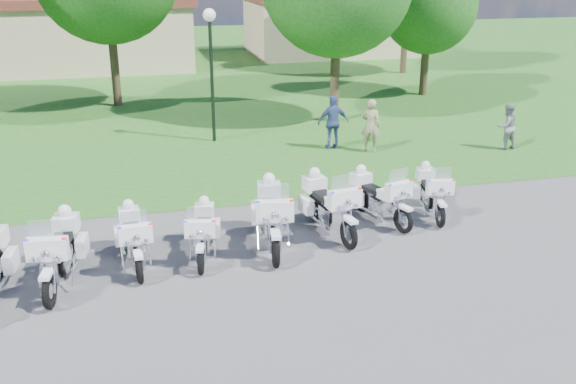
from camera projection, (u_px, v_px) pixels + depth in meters
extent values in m
plane|color=#4F4F54|center=(268.00, 253.00, 14.27)|extent=(100.00, 100.00, 0.00)
cube|color=#295A1C|center=(174.00, 66.00, 38.89)|extent=(100.00, 48.00, 0.01)
cube|color=white|center=(11.00, 260.00, 12.70)|extent=(0.24, 0.57, 0.39)
torus|color=black|center=(49.00, 291.00, 11.92)|extent=(0.23, 0.71, 0.70)
torus|color=black|center=(69.00, 250.00, 13.58)|extent=(0.23, 0.71, 0.70)
cube|color=white|center=(47.00, 274.00, 11.77)|extent=(0.25, 0.48, 0.07)
cube|color=white|center=(47.00, 249.00, 11.88)|extent=(0.78, 0.35, 0.42)
cube|color=silver|center=(46.00, 229.00, 11.82)|extent=(0.60, 0.20, 0.39)
sphere|color=red|center=(64.00, 240.00, 11.79)|extent=(0.09, 0.09, 0.09)
sphere|color=#1426E5|center=(26.00, 241.00, 11.72)|extent=(0.09, 0.09, 0.09)
cube|color=silver|center=(59.00, 263.00, 12.73)|extent=(0.43, 0.63, 0.36)
cube|color=white|center=(54.00, 252.00, 12.37)|extent=(0.40, 0.58, 0.23)
cube|color=black|center=(61.00, 241.00, 12.90)|extent=(0.44, 0.69, 0.13)
cube|color=white|center=(82.00, 245.00, 13.41)|extent=(0.26, 0.56, 0.38)
cube|color=white|center=(51.00, 247.00, 13.34)|extent=(0.26, 0.56, 0.38)
cube|color=white|center=(66.00, 223.00, 13.40)|extent=(0.55, 0.48, 0.34)
sphere|color=white|center=(65.00, 211.00, 13.30)|extent=(0.27, 0.27, 0.27)
torus|color=black|center=(139.00, 269.00, 12.85)|extent=(0.17, 0.63, 0.63)
torus|color=black|center=(131.00, 238.00, 14.27)|extent=(0.17, 0.63, 0.63)
cube|color=white|center=(138.00, 255.00, 12.73)|extent=(0.20, 0.42, 0.07)
cube|color=white|center=(135.00, 234.00, 12.81)|extent=(0.69, 0.28, 0.37)
cube|color=silver|center=(134.00, 218.00, 12.75)|extent=(0.53, 0.15, 0.35)
sphere|color=red|center=(150.00, 225.00, 12.79)|extent=(0.08, 0.08, 0.08)
sphere|color=#1426E5|center=(119.00, 229.00, 12.61)|extent=(0.08, 0.08, 0.08)
cube|color=silver|center=(135.00, 247.00, 13.54)|extent=(0.36, 0.55, 0.32)
cube|color=white|center=(134.00, 237.00, 13.23)|extent=(0.34, 0.51, 0.21)
cube|color=black|center=(132.00, 229.00, 13.68)|extent=(0.36, 0.60, 0.11)
cube|color=white|center=(144.00, 232.00, 14.17)|extent=(0.21, 0.50, 0.34)
cube|color=white|center=(118.00, 236.00, 14.01)|extent=(0.21, 0.50, 0.34)
cube|color=white|center=(129.00, 215.00, 14.10)|extent=(0.48, 0.41, 0.30)
sphere|color=white|center=(128.00, 204.00, 14.02)|extent=(0.24, 0.24, 0.24)
torus|color=black|center=(201.00, 261.00, 13.22)|extent=(0.22, 0.61, 0.59)
torus|color=black|center=(205.00, 232.00, 14.63)|extent=(0.22, 0.61, 0.59)
cube|color=white|center=(200.00, 248.00, 13.09)|extent=(0.23, 0.41, 0.06)
cube|color=white|center=(200.00, 229.00, 13.19)|extent=(0.67, 0.33, 0.35)
cube|color=silver|center=(200.00, 214.00, 13.13)|extent=(0.51, 0.20, 0.33)
sphere|color=red|center=(213.00, 222.00, 13.10)|extent=(0.08, 0.08, 0.08)
sphere|color=#1426E5|center=(186.00, 223.00, 13.07)|extent=(0.08, 0.08, 0.08)
cube|color=silver|center=(203.00, 241.00, 13.90)|extent=(0.39, 0.54, 0.30)
cube|color=white|center=(202.00, 232.00, 13.60)|extent=(0.36, 0.51, 0.20)
cube|color=black|center=(203.00, 224.00, 14.05)|extent=(0.40, 0.60, 0.11)
cube|color=white|center=(217.00, 228.00, 14.47)|extent=(0.24, 0.48, 0.32)
cube|color=white|center=(193.00, 228.00, 14.44)|extent=(0.24, 0.48, 0.32)
cube|color=white|center=(204.00, 210.00, 14.48)|extent=(0.48, 0.43, 0.28)
sphere|color=white|center=(204.00, 201.00, 14.40)|extent=(0.23, 0.23, 0.23)
torus|color=black|center=(276.00, 251.00, 13.51)|extent=(0.25, 0.76, 0.75)
torus|color=black|center=(269.00, 217.00, 15.29)|extent=(0.25, 0.76, 0.75)
cube|color=white|center=(276.00, 234.00, 13.36)|extent=(0.27, 0.52, 0.08)
cube|color=white|center=(274.00, 211.00, 13.48)|extent=(0.83, 0.38, 0.45)
cube|color=silver|center=(274.00, 192.00, 13.41)|extent=(0.64, 0.22, 0.42)
sphere|color=red|center=(292.00, 202.00, 13.38)|extent=(0.10, 0.10, 0.10)
sphere|color=#1426E5|center=(257.00, 203.00, 13.31)|extent=(0.10, 0.10, 0.10)
cube|color=silver|center=(272.00, 227.00, 14.38)|extent=(0.47, 0.67, 0.38)
cube|color=white|center=(273.00, 215.00, 13.99)|extent=(0.44, 0.63, 0.25)
cube|color=black|center=(271.00, 206.00, 14.56)|extent=(0.48, 0.74, 0.13)
cube|color=white|center=(284.00, 211.00, 15.10)|extent=(0.28, 0.60, 0.40)
cube|color=white|center=(256.00, 212.00, 15.04)|extent=(0.28, 0.60, 0.40)
cube|color=white|center=(269.00, 190.00, 15.09)|extent=(0.60, 0.52, 0.36)
sphere|color=white|center=(269.00, 179.00, 14.99)|extent=(0.29, 0.29, 0.29)
torus|color=black|center=(349.00, 234.00, 14.35)|extent=(0.25, 0.72, 0.71)
torus|color=black|center=(315.00, 207.00, 15.91)|extent=(0.25, 0.72, 0.71)
cube|color=white|center=(350.00, 220.00, 14.21)|extent=(0.26, 0.49, 0.07)
cube|color=white|center=(345.00, 199.00, 14.30)|extent=(0.79, 0.37, 0.42)
cube|color=silver|center=(344.00, 183.00, 14.23)|extent=(0.61, 0.22, 0.40)
sphere|color=red|center=(360.00, 190.00, 14.30)|extent=(0.10, 0.10, 0.10)
sphere|color=#1426E5|center=(333.00, 194.00, 14.05)|extent=(0.10, 0.10, 0.10)
cube|color=silver|center=(331.00, 215.00, 15.11)|extent=(0.45, 0.64, 0.36)
cube|color=white|center=(336.00, 204.00, 14.76)|extent=(0.42, 0.60, 0.23)
cube|color=black|center=(325.00, 197.00, 15.26)|extent=(0.46, 0.71, 0.13)
cube|color=white|center=(329.00, 201.00, 15.83)|extent=(0.27, 0.57, 0.38)
cube|color=white|center=(306.00, 205.00, 15.60)|extent=(0.27, 0.57, 0.38)
cube|color=white|center=(314.00, 183.00, 15.72)|extent=(0.57, 0.50, 0.34)
sphere|color=white|center=(315.00, 173.00, 15.63)|extent=(0.28, 0.28, 0.28)
torus|color=black|center=(403.00, 220.00, 15.20)|extent=(0.32, 0.65, 0.65)
torus|color=black|center=(361.00, 200.00, 16.51)|extent=(0.32, 0.65, 0.65)
cube|color=white|center=(405.00, 207.00, 15.07)|extent=(0.29, 0.46, 0.07)
cube|color=white|center=(399.00, 190.00, 15.14)|extent=(0.73, 0.43, 0.39)
cube|color=silver|center=(398.00, 176.00, 15.07)|extent=(0.55, 0.28, 0.36)
sphere|color=red|center=(411.00, 181.00, 15.18)|extent=(0.09, 0.09, 0.09)
sphere|color=#1426E5|center=(391.00, 186.00, 14.88)|extent=(0.09, 0.09, 0.09)
cube|color=silver|center=(381.00, 205.00, 15.83)|extent=(0.48, 0.61, 0.33)
cube|color=white|center=(388.00, 195.00, 15.53)|extent=(0.45, 0.57, 0.21)
cube|color=black|center=(374.00, 190.00, 15.95)|extent=(0.49, 0.67, 0.12)
cube|color=white|center=(373.00, 193.00, 16.48)|extent=(0.32, 0.53, 0.35)
cube|color=white|center=(355.00, 197.00, 16.20)|extent=(0.32, 0.53, 0.35)
cube|color=white|center=(361.00, 178.00, 16.34)|extent=(0.56, 0.51, 0.31)
sphere|color=white|center=(361.00, 169.00, 16.25)|extent=(0.25, 0.25, 0.25)
torus|color=black|center=(440.00, 216.00, 15.54)|extent=(0.23, 0.62, 0.61)
torus|color=black|center=(424.00, 193.00, 16.99)|extent=(0.23, 0.62, 0.61)
cube|color=white|center=(442.00, 204.00, 15.41)|extent=(0.23, 0.42, 0.06)
cube|color=white|center=(440.00, 187.00, 15.51)|extent=(0.69, 0.33, 0.36)
cube|color=silver|center=(441.00, 174.00, 15.45)|extent=(0.52, 0.20, 0.34)
sphere|color=red|center=(453.00, 181.00, 15.41)|extent=(0.08, 0.08, 0.08)
sphere|color=#1426E5|center=(429.00, 181.00, 15.38)|extent=(0.08, 0.08, 0.08)
cube|color=silver|center=(432.00, 200.00, 16.24)|extent=(0.40, 0.56, 0.31)
cube|color=white|center=(435.00, 191.00, 15.93)|extent=(0.37, 0.52, 0.20)
cube|color=black|center=(430.00, 185.00, 16.40)|extent=(0.41, 0.61, 0.11)
cube|color=white|center=(436.00, 190.00, 16.82)|extent=(0.25, 0.50, 0.33)
cube|color=white|center=(415.00, 190.00, 16.79)|extent=(0.25, 0.50, 0.33)
cube|color=white|center=(425.00, 174.00, 16.83)|extent=(0.50, 0.44, 0.29)
sphere|color=white|center=(426.00, 165.00, 16.75)|extent=(0.24, 0.24, 0.24)
cylinder|color=black|center=(212.00, 82.00, 22.25)|extent=(0.12, 0.12, 4.22)
sphere|color=white|center=(209.00, 15.00, 21.48)|extent=(0.44, 0.44, 0.44)
cylinder|color=#38281C|center=(114.00, 58.00, 27.74)|extent=(0.36, 0.36, 4.21)
cylinder|color=#38281C|center=(335.00, 72.00, 25.10)|extent=(0.36, 0.36, 3.96)
cylinder|color=#38281C|center=(425.00, 63.00, 30.27)|extent=(0.36, 0.36, 3.02)
sphere|color=#1B4C15|center=(429.00, 6.00, 29.37)|extent=(4.39, 4.39, 4.39)
cylinder|color=#38281C|center=(405.00, 33.00, 35.86)|extent=(0.36, 0.36, 4.41)
cube|color=#C4AD8D|center=(68.00, 37.00, 37.83)|extent=(14.00, 8.00, 3.60)
cube|color=brown|center=(64.00, 1.00, 37.12)|extent=(14.56, 8.32, 0.50)
cube|color=#C4AD8D|center=(333.00, 26.00, 43.49)|extent=(11.00, 7.00, 3.60)
imported|color=tan|center=(371.00, 126.00, 21.44)|extent=(0.78, 0.73, 1.79)
imported|color=gray|center=(507.00, 127.00, 21.75)|extent=(0.84, 0.69, 1.57)
imported|color=#394D89|center=(333.00, 123.00, 21.76)|extent=(1.08, 0.45, 1.83)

